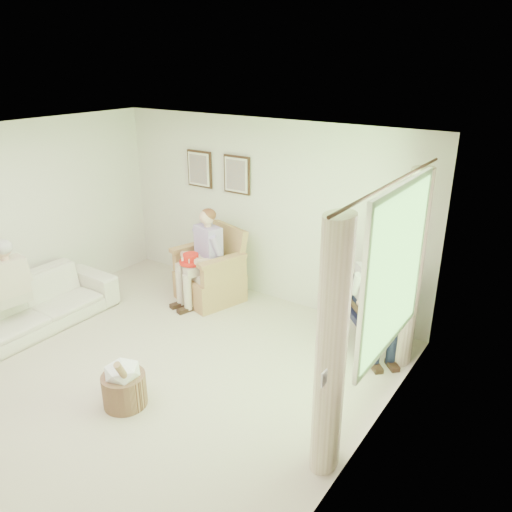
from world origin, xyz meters
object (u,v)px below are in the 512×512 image
Objects in this scene: wicker_armchair at (211,277)px; person_wicker at (204,251)px; red_hat at (191,260)px; person_dark at (372,293)px; sofa at (31,305)px; hatbox at (124,383)px; wood_armchair at (375,309)px; person_sofa at (5,284)px.

person_wicker is (0.00, -0.14, 0.46)m from wicker_armchair.
red_hat is (-0.08, -0.34, 0.37)m from wicker_armchair.
person_dark is (2.46, 0.14, -0.04)m from person_wicker.
red_hat is at bearing -38.45° from sofa.
person_dark is 2.56m from red_hat.
person_dark is (2.46, -0.01, 0.42)m from wicker_armchair.
hatbox is (-1.65, -2.40, -0.51)m from person_dark.
wood_armchair is 0.65× the size of person_wicker.
hatbox reaches higher than sofa.
wood_armchair is 4.42m from sofa.
person_sofa is at bearing 165.95° from person_dark.
wood_armchair reaches higher than red_hat.
person_dark reaches higher than person_sofa.
wicker_armchair is 2.54m from hatbox.
person_wicker is 1.03× the size of person_dark.
person_sofa is 3.96× the size of red_hat.
wood_armchair is at bearing 20.18° from wicker_armchair.
person_sofa is (-1.40, -2.15, -0.06)m from person_wicker.
person_dark is 1.02× the size of person_sofa.
wood_armchair is at bearing 45.39° from person_dark.
person_dark is at bearing 20.04° from person_wicker.
wicker_armchair is at bearing 135.26° from person_dark.
person_wicker is (-2.46, -0.29, 0.32)m from wood_armchair.
wood_armchair reaches higher than hatbox.
wicker_armchair is 0.49× the size of sofa.
red_hat is 0.49× the size of hatbox.
sofa is at bearing 169.61° from hatbox.
wood_armchair is 2.59m from red_hat.
person_dark is at bearing 55.50° from hatbox.
person_sofa is 2.27m from hatbox.
person_sofa is 2.36m from red_hat.
red_hat is at bearing -94.49° from person_wicker.
person_wicker is at bearing 68.64° from red_hat.
hatbox is (0.81, -2.27, -0.55)m from person_wicker.
person_sofa is at bearing 176.89° from hatbox.
red_hat reaches higher than sofa.
sofa is 3.33× the size of hatbox.
wicker_armchair reaches higher than hatbox.
person_sofa reaches higher than red_hat.
sofa is (-3.86, -2.15, -0.17)m from wood_armchair.
person_sofa is (-3.86, -2.28, -0.03)m from person_dark.
wicker_armchair is 0.51m from red_hat.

